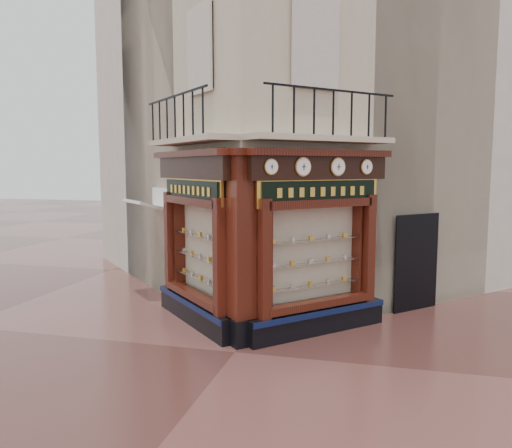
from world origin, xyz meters
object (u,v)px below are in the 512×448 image
(signboard_left, at_px, (191,190))
(corner_pilaster, at_px, (241,250))
(awning, at_px, (150,300))
(signboard_right, at_px, (321,192))
(clock_c, at_px, (338,167))
(clock_d, at_px, (366,167))
(clock_b, at_px, (303,167))
(clock_a, at_px, (271,167))

(signboard_left, bearing_deg, corner_pilaster, -169.75)
(corner_pilaster, distance_m, signboard_left, 2.12)
(awning, relative_size, signboard_right, 0.67)
(corner_pilaster, bearing_deg, awning, 96.63)
(clock_c, distance_m, awning, 6.50)
(clock_d, bearing_deg, awning, 125.87)
(signboard_left, bearing_deg, clock_c, -131.95)
(clock_b, relative_size, clock_d, 1.18)
(corner_pilaster, xyz_separation_m, clock_d, (2.37, 1.76, 1.67))
(clock_c, height_order, clock_d, clock_c)
(clock_d, xyz_separation_m, signboard_left, (-3.83, -0.75, -0.52))
(clock_a, bearing_deg, signboard_right, 4.78)
(clock_a, height_order, clock_d, clock_d)
(clock_a, height_order, awning, clock_a)
(clock_b, bearing_deg, awning, 109.72)
(awning, distance_m, signboard_right, 6.00)
(clock_a, bearing_deg, clock_d, 0.00)
(corner_pilaster, relative_size, clock_b, 10.15)
(corner_pilaster, height_order, signboard_left, corner_pilaster)
(clock_b, distance_m, clock_d, 1.73)
(clock_d, xyz_separation_m, awning, (-5.76, 0.93, -3.62))
(corner_pilaster, height_order, clock_b, corner_pilaster)
(clock_a, distance_m, signboard_left, 2.36)
(clock_b, height_order, signboard_left, clock_b)
(corner_pilaster, relative_size, signboard_left, 1.82)
(clock_d, bearing_deg, signboard_right, 174.60)
(corner_pilaster, xyz_separation_m, signboard_left, (-1.46, 1.01, 1.15))
(signboard_left, relative_size, signboard_right, 0.96)
(awning, bearing_deg, clock_a, -168.89)
(clock_a, relative_size, clock_c, 0.81)
(clock_d, bearing_deg, clock_a, -180.00)
(signboard_left, height_order, signboard_right, signboard_right)
(clock_c, height_order, signboard_left, clock_c)
(clock_c, bearing_deg, signboard_left, 138.05)
(clock_c, xyz_separation_m, clock_d, (0.58, 0.58, 0.00))
(clock_d, distance_m, awning, 6.87)
(clock_c, bearing_deg, clock_d, 0.00)
(clock_b, bearing_deg, clock_c, -0.00)
(corner_pilaster, bearing_deg, clock_a, -44.85)
(clock_b, height_order, signboard_right, clock_b)
(corner_pilaster, distance_m, clock_b, 2.10)
(clock_c, xyz_separation_m, awning, (-5.19, 1.50, -3.62))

